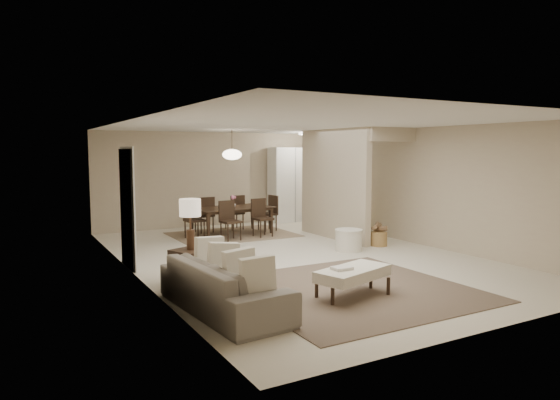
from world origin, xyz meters
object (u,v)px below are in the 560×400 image
wicker_basket (379,239)px  ottoman_bench (353,274)px  side_table (191,267)px  dining_table (233,221)px  pantry_cabinet (290,185)px  round_pouf (349,240)px  sofa (224,286)px

wicker_basket → ottoman_bench: bearing=-135.5°
side_table → dining_table: (2.37, 3.84, 0.06)m
pantry_cabinet → ottoman_bench: size_ratio=1.70×
ottoman_bench → round_pouf: size_ratio=2.23×
sofa → side_table: 1.38m
round_pouf → wicker_basket: bearing=6.6°
side_table → dining_table: bearing=58.4°
ottoman_bench → sofa: bearing=153.4°
pantry_cabinet → wicker_basket: size_ratio=6.06×
pantry_cabinet → round_pouf: pantry_cabinet is taller
sofa → wicker_basket: bearing=-66.8°
pantry_cabinet → sofa: 8.16m
pantry_cabinet → wicker_basket: pantry_cabinet is taller
pantry_cabinet → sofa: pantry_cabinet is taller
round_pouf → ottoman_bench: bearing=-125.9°
side_table → round_pouf: 3.74m
wicker_basket → side_table: bearing=-167.1°
sofa → wicker_basket: size_ratio=6.26×
wicker_basket → dining_table: dining_table is taller
wicker_basket → pantry_cabinet: bearing=86.5°
ottoman_bench → wicker_basket: bearing=27.4°
pantry_cabinet → wicker_basket: bearing=-93.5°
pantry_cabinet → round_pouf: bearing=-104.8°
ottoman_bench → wicker_basket: 3.87m
pantry_cabinet → round_pouf: (-1.12, -4.25, -0.83)m
pantry_cabinet → sofa: size_ratio=0.97×
round_pouf → dining_table: size_ratio=0.29×
side_table → wicker_basket: 4.61m
side_table → dining_table: size_ratio=0.29×
pantry_cabinet → round_pouf: 4.47m
pantry_cabinet → wicker_basket: 4.25m
side_table → round_pouf: size_ratio=0.97×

